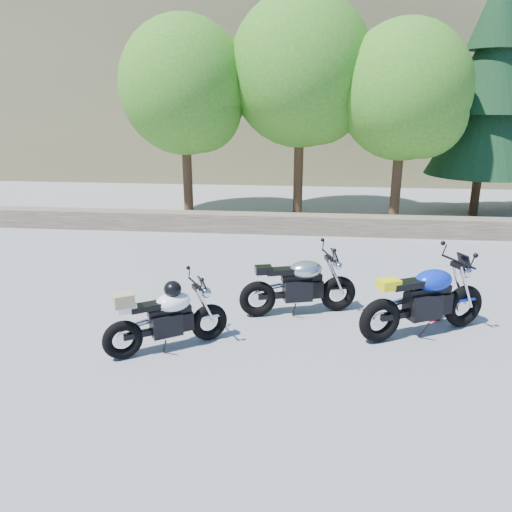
# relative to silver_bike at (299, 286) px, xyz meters

# --- Properties ---
(ground) EXTENTS (90.00, 90.00, 0.00)m
(ground) POSITION_rel_silver_bike_xyz_m (-1.00, -0.27, -0.49)
(ground) COLOR gray
(ground) RESTS_ON ground
(stone_wall) EXTENTS (22.00, 0.55, 0.50)m
(stone_wall) POSITION_rel_silver_bike_xyz_m (-1.00, 5.23, -0.24)
(stone_wall) COLOR #4D4633
(stone_wall) RESTS_ON ground
(hillside) EXTENTS (80.00, 30.00, 15.00)m
(hillside) POSITION_rel_silver_bike_xyz_m (2.00, 27.73, 7.01)
(hillside) COLOR #686540
(hillside) RESTS_ON ground
(tree_decid_left) EXTENTS (3.67, 3.67, 5.62)m
(tree_decid_left) POSITION_rel_silver_bike_xyz_m (-3.39, 6.87, 3.15)
(tree_decid_left) COLOR #382314
(tree_decid_left) RESTS_ON ground
(tree_decid_mid) EXTENTS (4.08, 4.08, 6.24)m
(tree_decid_mid) POSITION_rel_silver_bike_xyz_m (-0.09, 7.27, 3.55)
(tree_decid_mid) COLOR #382314
(tree_decid_mid) RESTS_ON ground
(tree_decid_right) EXTENTS (3.54, 3.54, 5.41)m
(tree_decid_right) POSITION_rel_silver_bike_xyz_m (2.71, 6.67, 3.01)
(tree_decid_right) COLOR #382314
(tree_decid_right) RESTS_ON ground
(conifer_near) EXTENTS (3.17, 3.17, 7.06)m
(conifer_near) POSITION_rel_silver_bike_xyz_m (5.20, 7.93, 3.19)
(conifer_near) COLOR #382314
(conifer_near) RESTS_ON ground
(silver_bike) EXTENTS (1.96, 0.79, 1.00)m
(silver_bike) POSITION_rel_silver_bike_xyz_m (0.00, 0.00, 0.00)
(silver_bike) COLOR black
(silver_bike) RESTS_ON ground
(white_bike) EXTENTS (1.63, 1.10, 1.02)m
(white_bike) POSITION_rel_silver_bike_xyz_m (-1.85, -1.45, 0.01)
(white_bike) COLOR black
(white_bike) RESTS_ON ground
(blue_bike) EXTENTS (2.06, 1.13, 1.11)m
(blue_bike) POSITION_rel_silver_bike_xyz_m (1.90, -0.56, 0.05)
(blue_bike) COLOR black
(blue_bike) RESTS_ON ground
(backpack) EXTENTS (0.31, 0.30, 0.35)m
(backpack) POSITION_rel_silver_bike_xyz_m (2.15, 0.01, -0.32)
(backpack) COLOR black
(backpack) RESTS_ON ground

